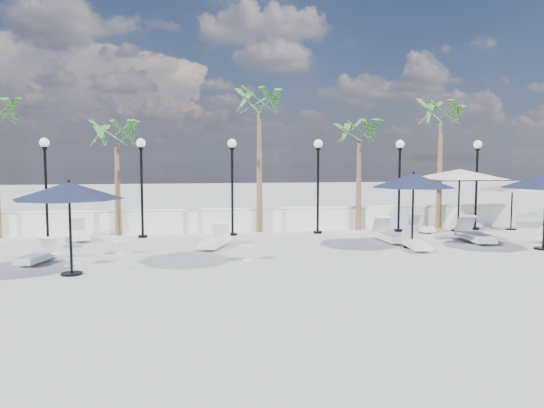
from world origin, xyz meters
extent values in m
plane|color=gray|center=(0.00, 0.00, 0.00)|extent=(100.00, 100.00, 0.00)
cube|color=white|center=(0.00, 7.50, 0.45)|extent=(26.00, 0.30, 0.90)
cube|color=white|center=(0.00, 7.50, 0.97)|extent=(26.00, 0.12, 0.08)
cylinder|color=black|center=(-7.00, 6.50, 0.05)|extent=(0.36, 0.36, 0.10)
cylinder|color=black|center=(-7.00, 6.50, 1.75)|extent=(0.10, 0.10, 3.50)
cylinder|color=black|center=(-7.00, 6.50, 3.45)|extent=(0.18, 0.18, 0.10)
sphere|color=white|center=(-7.00, 6.50, 3.66)|extent=(0.36, 0.36, 0.36)
cylinder|color=black|center=(-3.50, 6.50, 0.05)|extent=(0.36, 0.36, 0.10)
cylinder|color=black|center=(-3.50, 6.50, 1.75)|extent=(0.10, 0.10, 3.50)
cylinder|color=black|center=(-3.50, 6.50, 3.45)|extent=(0.18, 0.18, 0.10)
sphere|color=white|center=(-3.50, 6.50, 3.66)|extent=(0.36, 0.36, 0.36)
cylinder|color=black|center=(0.00, 6.50, 0.05)|extent=(0.36, 0.36, 0.10)
cylinder|color=black|center=(0.00, 6.50, 1.75)|extent=(0.10, 0.10, 3.50)
cylinder|color=black|center=(0.00, 6.50, 3.45)|extent=(0.18, 0.18, 0.10)
sphere|color=white|center=(0.00, 6.50, 3.66)|extent=(0.36, 0.36, 0.36)
cylinder|color=black|center=(3.50, 6.50, 0.05)|extent=(0.36, 0.36, 0.10)
cylinder|color=black|center=(3.50, 6.50, 1.75)|extent=(0.10, 0.10, 3.50)
cylinder|color=black|center=(3.50, 6.50, 3.45)|extent=(0.18, 0.18, 0.10)
sphere|color=white|center=(3.50, 6.50, 3.66)|extent=(0.36, 0.36, 0.36)
cylinder|color=black|center=(7.00, 6.50, 0.05)|extent=(0.36, 0.36, 0.10)
cylinder|color=black|center=(7.00, 6.50, 1.75)|extent=(0.10, 0.10, 3.50)
cylinder|color=black|center=(7.00, 6.50, 3.45)|extent=(0.18, 0.18, 0.10)
sphere|color=white|center=(7.00, 6.50, 3.66)|extent=(0.36, 0.36, 0.36)
cylinder|color=black|center=(10.50, 6.50, 0.05)|extent=(0.36, 0.36, 0.10)
cylinder|color=black|center=(10.50, 6.50, 1.75)|extent=(0.10, 0.10, 3.50)
cylinder|color=black|center=(10.50, 6.50, 3.45)|extent=(0.18, 0.18, 0.10)
sphere|color=white|center=(10.50, 6.50, 3.66)|extent=(0.36, 0.36, 0.36)
cone|color=brown|center=(-4.50, 7.30, 1.80)|extent=(0.28, 0.28, 3.60)
cone|color=brown|center=(1.20, 7.30, 2.50)|extent=(0.28, 0.28, 5.00)
cone|color=brown|center=(5.50, 7.30, 1.90)|extent=(0.28, 0.28, 3.80)
cone|color=brown|center=(9.20, 7.30, 2.30)|extent=(0.28, 0.28, 4.60)
cube|color=silver|center=(-5.82, 6.20, 0.15)|extent=(1.11, 1.99, 0.10)
cube|color=silver|center=(-5.75, 5.95, 0.27)|extent=(0.91, 1.39, 0.10)
cube|color=silver|center=(-6.02, 6.94, 0.53)|extent=(0.69, 0.59, 0.59)
cube|color=silver|center=(-6.18, 1.86, 0.13)|extent=(0.98, 1.70, 0.09)
cube|color=silver|center=(-6.24, 1.65, 0.23)|extent=(0.80, 1.19, 0.09)
cube|color=silver|center=(-5.99, 2.49, 0.45)|extent=(0.59, 0.51, 0.50)
cube|color=silver|center=(-0.89, 3.62, 0.15)|extent=(1.27, 1.97, 0.10)
cube|color=silver|center=(-0.98, 3.38, 0.26)|extent=(1.01, 1.39, 0.10)
cube|color=silver|center=(-0.61, 4.32, 0.53)|extent=(0.71, 0.63, 0.58)
cube|color=silver|center=(5.53, 3.86, 0.16)|extent=(0.73, 2.01, 0.11)
cube|color=silver|center=(5.54, 3.59, 0.28)|extent=(0.66, 1.36, 0.11)
cube|color=silver|center=(5.51, 4.67, 0.56)|extent=(0.64, 0.49, 0.62)
cube|color=silver|center=(5.82, 2.20, 0.14)|extent=(0.82, 1.82, 0.09)
cube|color=silver|center=(5.79, 1.97, 0.25)|extent=(0.71, 1.25, 0.09)
cube|color=silver|center=(5.92, 2.90, 0.49)|extent=(0.60, 0.49, 0.55)
cube|color=silver|center=(7.87, 6.20, 0.13)|extent=(0.61, 1.62, 0.09)
cube|color=silver|center=(7.88, 5.98, 0.22)|extent=(0.55, 1.10, 0.09)
cube|color=silver|center=(7.84, 6.85, 0.45)|extent=(0.52, 0.40, 0.50)
cube|color=silver|center=(8.61, 3.29, 0.17)|extent=(0.91, 2.16, 0.11)
cube|color=silver|center=(8.58, 3.01, 0.29)|extent=(0.80, 1.48, 0.11)
cube|color=silver|center=(8.70, 4.14, 0.59)|extent=(0.70, 0.56, 0.66)
cylinder|color=silver|center=(-5.10, 1.35, 0.02)|extent=(0.45, 0.45, 0.03)
cylinder|color=silver|center=(-5.10, 1.35, 0.27)|extent=(0.07, 0.07, 0.54)
cylinder|color=silver|center=(-5.10, 1.35, 0.55)|extent=(0.58, 0.58, 0.03)
cylinder|color=silver|center=(-3.97, 2.96, 0.01)|extent=(0.34, 0.34, 0.03)
cylinder|color=silver|center=(-3.97, 2.96, 0.20)|extent=(0.05, 0.05, 0.41)
cylinder|color=silver|center=(-3.97, 2.96, 0.42)|extent=(0.44, 0.44, 0.03)
cylinder|color=silver|center=(-0.01, 1.25, 0.01)|extent=(0.36, 0.36, 0.03)
cylinder|color=silver|center=(-0.01, 1.25, 0.21)|extent=(0.05, 0.05, 0.43)
cylinder|color=silver|center=(-0.01, 1.25, 0.44)|extent=(0.47, 0.47, 0.03)
cylinder|color=black|center=(-4.86, 0.05, 0.03)|extent=(0.55, 0.55, 0.06)
cylinder|color=black|center=(-4.86, 0.05, 1.21)|extent=(0.07, 0.07, 2.42)
cone|color=black|center=(-4.86, 0.05, 2.24)|extent=(2.86, 2.86, 0.44)
sphere|color=black|center=(-4.86, 0.05, 2.49)|extent=(0.08, 0.08, 0.08)
cylinder|color=black|center=(5.84, 2.56, 0.03)|extent=(0.59, 0.59, 0.06)
cylinder|color=black|center=(5.84, 2.56, 1.25)|extent=(0.07, 0.07, 2.51)
cone|color=black|center=(5.84, 2.56, 2.32)|extent=(2.93, 2.93, 0.47)
sphere|color=black|center=(5.84, 2.56, 2.58)|extent=(0.08, 0.08, 0.08)
cylinder|color=black|center=(10.09, 1.52, 0.03)|extent=(0.58, 0.58, 0.06)
cylinder|color=black|center=(9.54, 6.20, 0.03)|extent=(0.58, 0.58, 0.07)
cylinder|color=black|center=(9.54, 6.20, 1.29)|extent=(0.08, 0.08, 2.58)
pyramid|color=beige|center=(9.54, 6.20, 2.61)|extent=(5.72, 5.72, 0.39)
cylinder|color=black|center=(12.00, 6.20, 0.03)|extent=(0.46, 0.46, 0.05)
cylinder|color=black|center=(12.00, 6.20, 0.99)|extent=(0.06, 0.06, 1.98)
pyramid|color=beige|center=(12.00, 6.20, 2.00)|extent=(4.30, 4.30, 0.31)
camera|label=1|loc=(-1.88, -14.46, 3.09)|focal=35.00mm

